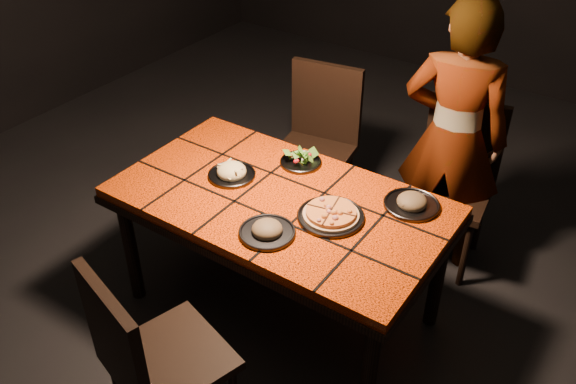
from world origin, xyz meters
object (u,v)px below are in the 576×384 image
Objects in this scene: dining_table at (280,210)px; plate_pizza at (331,215)px; chair_near at (147,356)px; diner at (453,138)px; chair_far_right at (455,173)px; plate_pasta at (232,173)px; chair_far_left at (319,135)px.

dining_table is 0.30m from plate_pizza.
diner is at bearing -87.62° from chair_near.
dining_table is 1.01× the size of diner.
chair_far_right is 0.25m from diner.
chair_near is 1.01m from plate_pizza.
chair_near is at bearing 65.63° from diner.
diner reaches higher than plate_pasta.
plate_pasta reaches higher than plate_pizza.
plate_pizza is (0.61, -0.88, 0.19)m from chair_far_left.
chair_far_right reaches higher than dining_table.
plate_pasta is at bearing -138.38° from chair_far_right.
chair_far_right reaches higher than plate_pizza.
plate_pasta is (-0.31, 0.01, 0.10)m from dining_table.
chair_near is 3.14× the size of plate_pizza.
plate_pasta is at bearing 178.60° from plate_pizza.
chair_far_left is at bearing 124.71° from plate_pizza.
chair_far_right is at bearing -88.15° from chair_near.
chair_far_right is 3.11× the size of plate_pizza.
diner is at bearing 61.55° from dining_table.
dining_table is 6.70× the size of plate_pasta.
chair_near is 1.01× the size of chair_far_right.
dining_table is 1.06m from diner.
diner is (-0.03, -0.05, 0.24)m from chair_far_right.
plate_pasta reaches higher than dining_table.
chair_near is 0.61× the size of diner.
chair_near reaches higher than chair_far_right.
chair_far_right is at bearing 48.96° from plate_pasta.
chair_far_right is at bearing 61.36° from dining_table.
chair_near is at bearing -105.03° from plate_pizza.
dining_table is at bearing 179.72° from plate_pizza.
diner is 5.12× the size of plate_pizza.
chair_far_left is 0.88m from plate_pasta.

